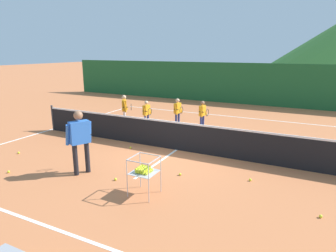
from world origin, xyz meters
TOP-DOWN VIEW (x-y plane):
  - ground_plane at (0.00, 0.00)m, footprint 120.00×120.00m
  - line_baseline_near at (0.00, -5.13)m, footprint 11.68×0.08m
  - line_baseline_far at (0.00, 5.94)m, footprint 11.68×0.08m
  - line_sideline_west at (-5.84, 0.00)m, footprint 0.08×11.07m
  - line_service_center at (0.00, 0.00)m, footprint 0.08×5.19m
  - tennis_net at (0.00, 0.00)m, footprint 11.43×0.08m
  - instructor at (-1.46, -2.90)m, footprint 0.53×0.85m
  - student_0 at (-3.45, 1.99)m, footprint 0.65×0.55m
  - student_1 at (-2.35, 2.02)m, footprint 0.40×0.59m
  - student_2 at (-1.25, 2.78)m, footprint 0.40×0.62m
  - student_3 at (-0.15, 2.87)m, footprint 0.40×0.61m
  - ball_cart at (0.67, -3.19)m, footprint 0.58×0.58m
  - tennis_ball_0 at (-1.46, -0.58)m, footprint 0.07×0.07m
  - tennis_ball_1 at (-4.40, -2.63)m, footprint 0.07×0.07m
  - tennis_ball_2 at (-3.27, -3.80)m, footprint 0.07×0.07m
  - tennis_ball_3 at (2.72, -1.37)m, footprint 0.07×0.07m
  - tennis_ball_4 at (-0.38, -2.88)m, footprint 0.07×0.07m
  - tennis_ball_5 at (4.33, -2.48)m, footprint 0.07×0.07m
  - tennis_ball_6 at (0.97, -1.85)m, footprint 0.07×0.07m
  - windscreen_fence at (0.00, 9.81)m, footprint 25.69×0.08m

SIDE VIEW (x-z plane):
  - ground_plane at x=0.00m, z-range 0.00..0.00m
  - line_baseline_near at x=0.00m, z-range 0.00..0.01m
  - line_baseline_far at x=0.00m, z-range 0.00..0.01m
  - line_sideline_west at x=-5.84m, z-range 0.00..0.01m
  - line_service_center at x=0.00m, z-range 0.00..0.01m
  - tennis_ball_0 at x=-1.46m, z-range 0.00..0.07m
  - tennis_ball_1 at x=-4.40m, z-range 0.00..0.07m
  - tennis_ball_2 at x=-3.27m, z-range 0.00..0.07m
  - tennis_ball_3 at x=2.72m, z-range 0.00..0.07m
  - tennis_ball_4 at x=-0.38m, z-range 0.00..0.07m
  - tennis_ball_5 at x=4.33m, z-range 0.00..0.07m
  - tennis_ball_6 at x=0.97m, z-range 0.00..0.07m
  - tennis_net at x=0.00m, z-range -0.03..1.02m
  - ball_cart at x=0.67m, z-range 0.15..1.05m
  - student_1 at x=-2.35m, z-range 0.12..1.31m
  - student_3 at x=-0.15m, z-range 0.12..1.34m
  - student_2 at x=-1.25m, z-range 0.13..1.38m
  - student_0 at x=-3.45m, z-range 0.14..1.50m
  - instructor at x=-1.46m, z-range 0.17..1.90m
  - windscreen_fence at x=0.00m, z-range 0.00..2.52m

